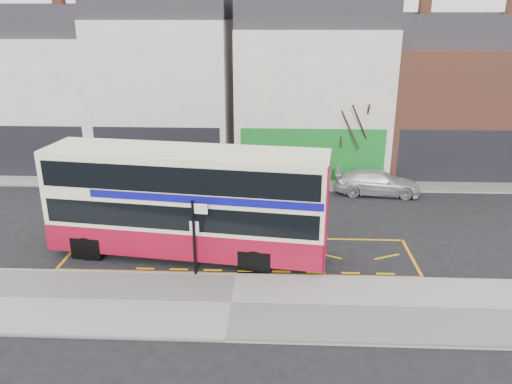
{
  "coord_description": "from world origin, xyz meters",
  "views": [
    {
      "loc": [
        1.48,
        -16.82,
        9.33
      ],
      "look_at": [
        0.65,
        2.0,
        2.58
      ],
      "focal_mm": 35.0,
      "sensor_mm": 36.0,
      "label": 1
    }
  ],
  "objects_px": {
    "double_decker_bus": "(188,201)",
    "car_silver": "(102,177)",
    "car_white": "(377,182)",
    "street_tree_right": "(354,112)",
    "bus_stop_post": "(196,231)",
    "car_grey": "(277,179)"
  },
  "relations": [
    {
      "from": "bus_stop_post",
      "to": "street_tree_right",
      "type": "bearing_deg",
      "value": 63.9
    },
    {
      "from": "bus_stop_post",
      "to": "street_tree_right",
      "type": "relative_size",
      "value": 0.49
    },
    {
      "from": "double_decker_bus",
      "to": "street_tree_right",
      "type": "bearing_deg",
      "value": 59.29
    },
    {
      "from": "car_white",
      "to": "street_tree_right",
      "type": "xyz_separation_m",
      "value": [
        -1.16,
        2.19,
        3.4
      ]
    },
    {
      "from": "bus_stop_post",
      "to": "street_tree_right",
      "type": "distance_m",
      "value": 14.0
    },
    {
      "from": "bus_stop_post",
      "to": "car_grey",
      "type": "distance_m",
      "value": 10.67
    },
    {
      "from": "bus_stop_post",
      "to": "car_silver",
      "type": "bearing_deg",
      "value": 130.66
    },
    {
      "from": "double_decker_bus",
      "to": "bus_stop_post",
      "type": "relative_size",
      "value": 3.87
    },
    {
      "from": "double_decker_bus",
      "to": "street_tree_right",
      "type": "xyz_separation_m",
      "value": [
        7.8,
        9.93,
        1.74
      ]
    },
    {
      "from": "bus_stop_post",
      "to": "car_white",
      "type": "relative_size",
      "value": 0.64
    },
    {
      "from": "double_decker_bus",
      "to": "bus_stop_post",
      "type": "distance_m",
      "value": 2.01
    },
    {
      "from": "double_decker_bus",
      "to": "car_white",
      "type": "distance_m",
      "value": 11.95
    },
    {
      "from": "double_decker_bus",
      "to": "car_silver",
      "type": "bearing_deg",
      "value": 136.23
    },
    {
      "from": "bus_stop_post",
      "to": "car_silver",
      "type": "distance_m",
      "value": 12.03
    },
    {
      "from": "car_grey",
      "to": "car_silver",
      "type": "bearing_deg",
      "value": 95.64
    },
    {
      "from": "car_silver",
      "to": "car_white",
      "type": "xyz_separation_m",
      "value": [
        15.3,
        -0.16,
        -0.03
      ]
    },
    {
      "from": "car_grey",
      "to": "car_white",
      "type": "bearing_deg",
      "value": -92.69
    },
    {
      "from": "car_silver",
      "to": "car_white",
      "type": "height_order",
      "value": "car_silver"
    },
    {
      "from": "bus_stop_post",
      "to": "car_silver",
      "type": "xyz_separation_m",
      "value": [
        -6.92,
        9.77,
        -1.21
      ]
    },
    {
      "from": "double_decker_bus",
      "to": "bus_stop_post",
      "type": "bearing_deg",
      "value": -65.3
    },
    {
      "from": "bus_stop_post",
      "to": "car_grey",
      "type": "height_order",
      "value": "bus_stop_post"
    },
    {
      "from": "double_decker_bus",
      "to": "car_white",
      "type": "relative_size",
      "value": 2.47
    }
  ]
}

